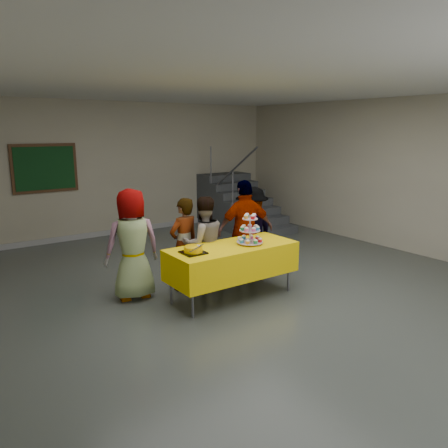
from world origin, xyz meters
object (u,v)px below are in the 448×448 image
(bake_table, at_px, (232,260))
(schoolchild_c, at_px, (203,243))
(cupcake_stand, at_px, (250,232))
(schoolchild_b, at_px, (184,244))
(schoolchild_a, at_px, (132,244))
(staircase, at_px, (237,206))
(bear_cake, at_px, (193,249))
(noticeboard, at_px, (45,168))
(schoolchild_e, at_px, (252,230))
(schoolchild_d, at_px, (245,230))

(bake_table, distance_m, schoolchild_c, 0.58)
(cupcake_stand, relative_size, schoolchild_b, 0.32)
(schoolchild_a, relative_size, staircase, 0.66)
(schoolchild_a, height_order, schoolchild_b, schoolchild_a)
(bear_cake, height_order, schoolchild_c, schoolchild_c)
(schoolchild_b, height_order, noticeboard, noticeboard)
(bear_cake, xyz_separation_m, schoolchild_c, (0.51, 0.55, -0.12))
(cupcake_stand, bearing_deg, schoolchild_a, 149.10)
(schoolchild_b, distance_m, noticeboard, 4.19)
(bake_table, bearing_deg, bear_cake, -179.18)
(bear_cake, distance_m, schoolchild_e, 1.77)
(bake_table, xyz_separation_m, bear_cake, (-0.65, -0.01, 0.27))
(schoolchild_d, relative_size, noticeboard, 1.24)
(staircase, bearing_deg, schoolchild_d, -124.97)
(bake_table, xyz_separation_m, schoolchild_c, (-0.14, 0.54, 0.15))
(schoolchild_c, xyz_separation_m, schoolchild_d, (0.78, -0.03, 0.10))
(schoolchild_a, distance_m, schoolchild_c, 1.06)
(schoolchild_e, bearing_deg, bear_cake, 12.52)
(bear_cake, height_order, schoolchild_b, schoolchild_b)
(bear_cake, xyz_separation_m, schoolchild_a, (-0.52, 0.80, -0.03))
(bake_table, relative_size, noticeboard, 1.45)
(bake_table, height_order, noticeboard, noticeboard)
(schoolchild_a, height_order, schoolchild_d, schoolchild_d)
(schoolchild_c, relative_size, schoolchild_d, 0.88)
(staircase, bearing_deg, noticeboard, 169.06)
(schoolchild_a, bearing_deg, cupcake_stand, 156.40)
(bake_table, height_order, schoolchild_c, schoolchild_c)
(schoolchild_e, relative_size, staircase, 0.61)
(schoolchild_e, xyz_separation_m, staircase, (2.00, 3.08, -0.24))
(schoolchild_d, bearing_deg, schoolchild_b, 4.28)
(schoolchild_d, height_order, noticeboard, noticeboard)
(bear_cake, xyz_separation_m, schoolchild_d, (1.29, 0.53, -0.02))
(bear_cake, relative_size, schoolchild_a, 0.22)
(bake_table, height_order, schoolchild_d, schoolchild_d)
(schoolchild_c, relative_size, schoolchild_e, 0.98)
(bake_table, relative_size, schoolchild_b, 1.34)
(schoolchild_b, height_order, staircase, staircase)
(bear_cake, height_order, schoolchild_a, schoolchild_a)
(bear_cake, xyz_separation_m, schoolchild_b, (0.26, 0.70, -0.13))
(bear_cake, distance_m, schoolchild_a, 0.96)
(schoolchild_a, bearing_deg, bake_table, 153.08)
(cupcake_stand, bearing_deg, schoolchild_b, 131.13)
(schoolchild_e, distance_m, staircase, 3.68)
(bear_cake, bearing_deg, schoolchild_d, 22.18)
(schoolchild_a, height_order, staircase, staircase)
(schoolchild_a, xyz_separation_m, noticeboard, (-0.20, 3.87, 0.80))
(schoolchild_a, bearing_deg, staircase, -136.34)
(bake_table, height_order, bear_cake, bear_cake)
(schoolchild_c, height_order, noticeboard, noticeboard)
(bake_table, relative_size, schoolchild_e, 1.29)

